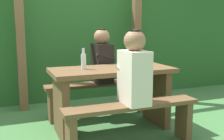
{
  "coord_description": "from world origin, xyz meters",
  "views": [
    {
      "loc": [
        -1.15,
        -2.85,
        1.21
      ],
      "look_at": [
        0.0,
        0.0,
        0.72
      ],
      "focal_mm": 43.35,
      "sensor_mm": 36.0,
      "label": 1
    }
  ],
  "objects_px": {
    "picnic_table": "(112,88)",
    "bench_near": "(132,116)",
    "person_white_shirt": "(134,70)",
    "drinking_glass": "(131,65)",
    "bottle_left": "(84,61)",
    "bench_far": "(97,92)",
    "person_black_coat": "(102,58)"
  },
  "relations": [
    {
      "from": "drinking_glass",
      "to": "bottle_left",
      "type": "xyz_separation_m",
      "value": [
        -0.5,
        0.17,
        0.05
      ]
    },
    {
      "from": "drinking_glass",
      "to": "person_white_shirt",
      "type": "bearing_deg",
      "value": -111.52
    },
    {
      "from": "picnic_table",
      "to": "bench_far",
      "type": "bearing_deg",
      "value": 90.0
    },
    {
      "from": "picnic_table",
      "to": "bench_far",
      "type": "xyz_separation_m",
      "value": [
        0.0,
        0.54,
        -0.17
      ]
    },
    {
      "from": "picnic_table",
      "to": "bottle_left",
      "type": "xyz_separation_m",
      "value": [
        -0.33,
        0.04,
        0.33
      ]
    },
    {
      "from": "bench_far",
      "to": "drinking_glass",
      "type": "height_order",
      "value": "drinking_glass"
    },
    {
      "from": "bench_near",
      "to": "drinking_glass",
      "type": "height_order",
      "value": "drinking_glass"
    },
    {
      "from": "bench_near",
      "to": "bench_far",
      "type": "bearing_deg",
      "value": 90.0
    },
    {
      "from": "bench_near",
      "to": "bottle_left",
      "type": "relative_size",
      "value": 5.9
    },
    {
      "from": "drinking_glass",
      "to": "bench_far",
      "type": "bearing_deg",
      "value": 104.41
    },
    {
      "from": "bench_far",
      "to": "picnic_table",
      "type": "bearing_deg",
      "value": -90.0
    },
    {
      "from": "picnic_table",
      "to": "bench_near",
      "type": "height_order",
      "value": "picnic_table"
    },
    {
      "from": "bench_near",
      "to": "bench_far",
      "type": "height_order",
      "value": "same"
    },
    {
      "from": "person_black_coat",
      "to": "drinking_glass",
      "type": "height_order",
      "value": "person_black_coat"
    },
    {
      "from": "person_black_coat",
      "to": "bottle_left",
      "type": "bearing_deg",
      "value": -128.64
    },
    {
      "from": "bench_near",
      "to": "person_black_coat",
      "type": "xyz_separation_m",
      "value": [
        0.07,
        1.07,
        0.46
      ]
    },
    {
      "from": "person_white_shirt",
      "to": "person_black_coat",
      "type": "height_order",
      "value": "same"
    },
    {
      "from": "bench_near",
      "to": "person_white_shirt",
      "type": "distance_m",
      "value": 0.46
    },
    {
      "from": "picnic_table",
      "to": "bench_near",
      "type": "xyz_separation_m",
      "value": [
        0.0,
        -0.54,
        -0.17
      ]
    },
    {
      "from": "bench_near",
      "to": "bench_far",
      "type": "distance_m",
      "value": 1.08
    },
    {
      "from": "bench_near",
      "to": "person_white_shirt",
      "type": "bearing_deg",
      "value": 12.16
    },
    {
      "from": "person_white_shirt",
      "to": "drinking_glass",
      "type": "height_order",
      "value": "person_white_shirt"
    },
    {
      "from": "person_black_coat",
      "to": "picnic_table",
      "type": "bearing_deg",
      "value": -97.62
    },
    {
      "from": "bench_far",
      "to": "person_white_shirt",
      "type": "bearing_deg",
      "value": -89.18
    },
    {
      "from": "bench_near",
      "to": "person_white_shirt",
      "type": "xyz_separation_m",
      "value": [
        0.02,
        0.0,
        0.46
      ]
    },
    {
      "from": "picnic_table",
      "to": "drinking_glass",
      "type": "xyz_separation_m",
      "value": [
        0.17,
        -0.14,
        0.28
      ]
    },
    {
      "from": "bench_far",
      "to": "person_white_shirt",
      "type": "relative_size",
      "value": 1.95
    },
    {
      "from": "picnic_table",
      "to": "person_white_shirt",
      "type": "distance_m",
      "value": 0.61
    },
    {
      "from": "bench_near",
      "to": "bottle_left",
      "type": "height_order",
      "value": "bottle_left"
    },
    {
      "from": "picnic_table",
      "to": "person_white_shirt",
      "type": "xyz_separation_m",
      "value": [
        0.02,
        -0.54,
        0.29
      ]
    },
    {
      "from": "bottle_left",
      "to": "drinking_glass",
      "type": "bearing_deg",
      "value": -18.97
    },
    {
      "from": "bottle_left",
      "to": "bench_near",
      "type": "bearing_deg",
      "value": -60.38
    }
  ]
}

